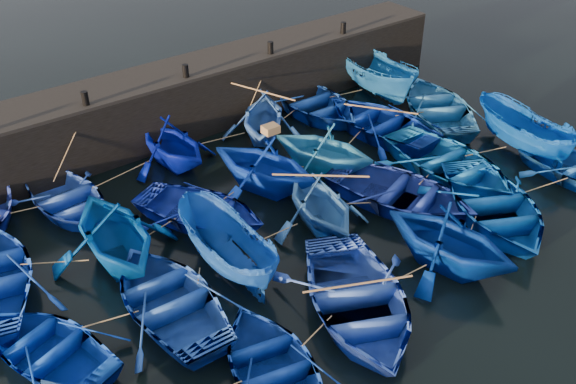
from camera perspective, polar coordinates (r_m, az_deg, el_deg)
ground at (r=19.75m, az=5.69°, el=-5.76°), size 120.00×120.00×0.00m
quay_wall at (r=26.45m, az=-9.76°, el=7.93°), size 26.00×2.50×2.50m
quay_top at (r=25.93m, az=-10.04°, el=10.54°), size 26.00×2.50×0.12m
bollard_1 at (r=23.62m, az=-17.59°, el=7.95°), size 0.24×0.24×0.50m
bollard_2 at (r=25.07m, az=-9.10°, el=10.59°), size 0.24×0.24×0.50m
bollard_3 at (r=27.04m, az=-1.57°, el=12.71°), size 0.24×0.24×0.50m
bollard_4 at (r=29.42m, az=4.93°, el=14.34°), size 0.24×0.24×0.50m
boat_1 at (r=22.59m, az=-19.04°, el=-0.62°), size 3.51×4.67×0.92m
boat_2 at (r=23.98m, az=-10.33°, el=4.36°), size 3.56×4.03×1.98m
boat_3 at (r=25.47m, az=-2.23°, el=6.78°), size 5.02×5.08×2.03m
boat_4 at (r=27.63m, az=2.30°, el=7.93°), size 3.89×5.36×1.10m
boat_5 at (r=29.39m, az=7.93°, el=10.23°), size 2.80×5.45×2.01m
boat_7 at (r=19.39m, az=-15.17°, el=-3.41°), size 4.17×4.74×2.35m
boat_8 at (r=21.00m, az=-7.79°, el=-1.63°), size 5.03×5.55×0.94m
boat_9 at (r=22.10m, az=-2.13°, el=2.55°), size 4.79×5.14×2.19m
boat_10 at (r=23.23m, az=3.18°, el=3.96°), size 4.64×4.91×2.04m
boat_11 at (r=26.28m, az=8.14°, el=6.19°), size 4.26×5.60×1.09m
boat_12 at (r=28.03m, az=13.20°, el=7.45°), size 5.97×6.57×1.12m
boat_13 at (r=17.45m, az=-20.56°, el=-12.78°), size 4.20×4.90×0.86m
boat_14 at (r=17.82m, az=-10.52°, el=-9.24°), size 3.70×5.04×1.02m
boat_15 at (r=18.71m, az=-5.56°, el=-4.95°), size 1.71×4.44×1.71m
boat_16 at (r=20.30m, az=2.84°, el=-0.95°), size 3.96×4.35×1.96m
boat_17 at (r=21.85m, az=10.00°, el=-0.09°), size 5.28×6.21×1.09m
boat_18 at (r=23.85m, az=14.12°, el=2.51°), size 4.05×5.59×1.14m
boat_19 at (r=26.10m, az=20.10°, el=4.99°), size 2.15×4.66×1.74m
boat_21 at (r=15.97m, az=-1.34°, el=-15.20°), size 3.96×4.87×0.89m
boat_22 at (r=17.46m, az=6.16°, el=-9.60°), size 5.86×6.62×1.14m
boat_23 at (r=19.18m, az=14.19°, el=-4.01°), size 4.34×4.78×2.18m
boat_24 at (r=21.90m, az=17.83°, el=-1.18°), size 5.96×6.65×1.13m
wooden_crate at (r=21.65m, az=-1.55°, el=5.60°), size 0.53×0.43×0.28m
mooring_ropes at (r=22.37m, az=-2.41°, el=2.28°), size 17.79×11.85×2.10m
loose_oars at (r=21.77m, az=3.67°, el=3.48°), size 10.10×11.80×1.00m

